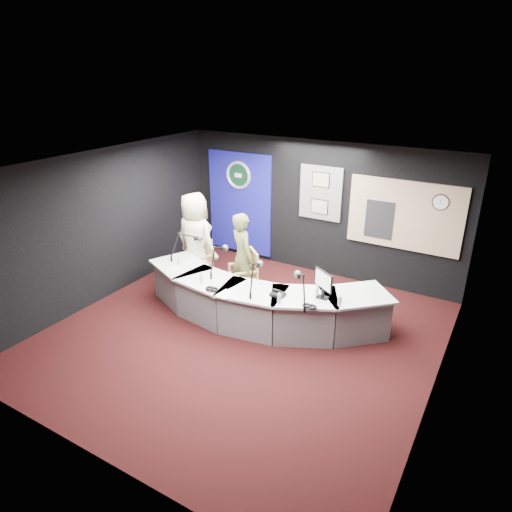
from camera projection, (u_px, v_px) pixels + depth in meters
The scene contains 33 objects.
ground at pixel (242, 335), 7.58m from camera, with size 6.00×6.00×0.00m, color black.
ceiling at pixel (240, 168), 6.50m from camera, with size 6.00×6.00×0.02m, color silver.
wall_back at pixel (318, 209), 9.43m from camera, with size 6.00×0.02×2.80m, color black.
wall_front at pixel (85, 357), 4.66m from camera, with size 6.00×0.02×2.80m, color black.
wall_left at pixel (104, 226), 8.44m from camera, with size 0.02×6.00×2.80m, color black.
wall_right at pixel (446, 306), 5.64m from camera, with size 0.02×6.00×2.80m, color black.
broadcast_desk at pixel (256, 301), 7.90m from camera, with size 4.50×1.90×0.75m, color silver, non-canonical shape.
backdrop_panel at pixel (240, 203), 10.35m from camera, with size 1.60×0.05×2.30m, color navy.
agency_seal at pixel (238, 175), 10.06m from camera, with size 0.63×0.63×0.07m, color silver.
seal_center at pixel (238, 175), 10.07m from camera, with size 0.48×0.48×0.01m, color black.
pinboard at pixel (321, 193), 9.24m from camera, with size 0.90×0.04×1.10m, color slate.
framed_photo_upper at pixel (321, 180), 9.11m from camera, with size 0.34×0.02×0.27m, color gray.
framed_photo_lower at pixel (319, 207), 9.33m from camera, with size 0.34×0.02×0.27m, color gray.
booth_window_frame at pixel (404, 215), 8.53m from camera, with size 2.12×0.06×1.32m, color tan.
booth_glow at pixel (404, 216), 8.52m from camera, with size 2.00×0.02×1.20m, color #FFD0A1.
equipment_rack at pixel (379, 220), 8.77m from camera, with size 0.55×0.02×0.75m, color black.
wall_clock at pixel (441, 202), 8.09m from camera, with size 0.28×0.28×0.01m, color white.
armchair_left at pixel (197, 263), 9.21m from camera, with size 0.52×0.52×0.92m, color tan, non-canonical shape.
armchair_right at pixel (243, 273), 8.60m from camera, with size 0.60×0.60×1.07m, color tan, non-canonical shape.
draped_jacket at pixel (201, 251), 9.38m from camera, with size 0.50×0.10×0.70m, color slate.
person_man at pixel (195, 240), 9.02m from camera, with size 0.93×0.61×1.91m, color #EEE5BE.
person_woman at pixel (242, 257), 8.47m from camera, with size 0.62×0.41×1.71m, color brown.
computer_monitor at pixel (324, 280), 7.09m from camera, with size 0.45×0.03×0.30m, color black.
desk_phone at pixel (278, 294), 7.27m from camera, with size 0.22×0.18×0.06m, color black.
headphones_near at pixel (309, 306), 6.93m from camera, with size 0.20×0.20×0.03m, color black.
headphones_far at pixel (212, 289), 7.46m from camera, with size 0.22×0.22×0.04m, color black.
paper_stack at pixel (174, 268), 8.25m from camera, with size 0.20×0.28×0.00m, color white.
notepad at pixel (225, 294), 7.33m from camera, with size 0.21×0.30×0.00m, color white.
boom_mic_a at pixel (185, 243), 8.59m from camera, with size 0.38×0.68×0.60m, color black, non-canonical shape.
boom_mic_b at pixel (218, 256), 8.01m from camera, with size 0.23×0.73×0.60m, color black, non-canonical shape.
boom_mic_c at pixel (255, 273), 7.35m from camera, with size 0.30×0.71×0.60m, color black, non-canonical shape.
boom_mic_d at pixel (301, 285), 6.97m from camera, with size 0.48×0.62×0.60m, color black, non-canonical shape.
water_bottles at pixel (248, 282), 7.54m from camera, with size 3.14×0.58×0.18m, color silver, non-canonical shape.
Camera 1 is at (3.47, -5.47, 4.16)m, focal length 32.00 mm.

